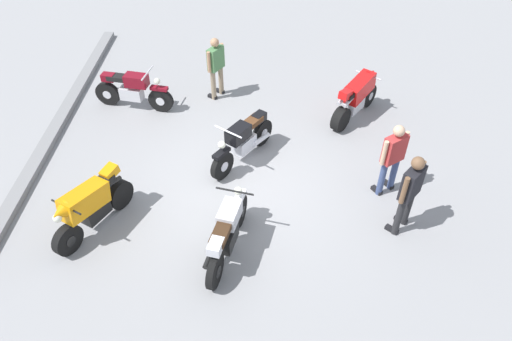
# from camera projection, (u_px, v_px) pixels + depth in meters

# --- Properties ---
(ground_plane) EXTENTS (40.00, 40.00, 0.00)m
(ground_plane) POSITION_uv_depth(u_px,v_px,m) (242.00, 186.00, 9.91)
(ground_plane) COLOR gray
(curb_edge) EXTENTS (14.00, 0.30, 0.15)m
(curb_edge) POSITION_uv_depth(u_px,v_px,m) (26.00, 180.00, 9.93)
(curb_edge) COLOR gray
(curb_edge) RESTS_ON ground
(motorcycle_red_sportbike) EXTENTS (1.66, 1.35, 1.14)m
(motorcycle_red_sportbike) POSITION_uv_depth(u_px,v_px,m) (357.00, 96.00, 11.42)
(motorcycle_red_sportbike) COLOR black
(motorcycle_red_sportbike) RESTS_ON ground
(motorcycle_black_cruiser) EXTENTS (1.78, 1.30, 1.09)m
(motorcycle_black_cruiser) POSITION_uv_depth(u_px,v_px,m) (243.00, 141.00, 10.22)
(motorcycle_black_cruiser) COLOR black
(motorcycle_black_cruiser) RESTS_ON ground
(motorcycle_maroon_cruiser) EXTENTS (0.80, 2.07, 1.09)m
(motorcycle_maroon_cruiser) POSITION_uv_depth(u_px,v_px,m) (132.00, 90.00, 11.78)
(motorcycle_maroon_cruiser) COLOR black
(motorcycle_maroon_cruiser) RESTS_ON ground
(motorcycle_orange_sportbike) EXTENTS (1.81, 1.11, 1.14)m
(motorcycle_orange_sportbike) POSITION_uv_depth(u_px,v_px,m) (91.00, 205.00, 8.66)
(motorcycle_orange_sportbike) COLOR black
(motorcycle_orange_sportbike) RESTS_ON ground
(motorcycle_silver_cruiser) EXTENTS (2.06, 0.86, 1.09)m
(motorcycle_silver_cruiser) POSITION_uv_depth(u_px,v_px,m) (227.00, 232.00, 8.26)
(motorcycle_silver_cruiser) COLOR black
(motorcycle_silver_cruiser) RESTS_ON ground
(person_in_black_shirt) EXTENTS (0.58, 0.54, 1.76)m
(person_in_black_shirt) POSITION_uv_depth(u_px,v_px,m) (410.00, 190.00, 8.36)
(person_in_black_shirt) COLOR #262628
(person_in_black_shirt) RESTS_ON ground
(person_in_red_shirt) EXTENTS (0.50, 0.59, 1.67)m
(person_in_red_shirt) POSITION_uv_depth(u_px,v_px,m) (393.00, 156.00, 9.18)
(person_in_red_shirt) COLOR #384772
(person_in_red_shirt) RESTS_ON ground
(person_in_green_shirt) EXTENTS (0.59, 0.49, 1.65)m
(person_in_green_shirt) POSITION_uv_depth(u_px,v_px,m) (216.00, 64.00, 11.92)
(person_in_green_shirt) COLOR gray
(person_in_green_shirt) RESTS_ON ground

